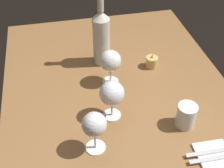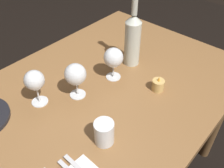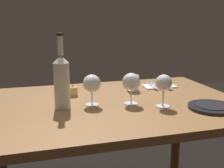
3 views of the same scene
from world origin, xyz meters
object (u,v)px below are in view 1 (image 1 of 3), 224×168
(wine_glass_centre, at_px, (112,94))
(votive_candle, at_px, (152,62))
(wine_bottle, at_px, (101,36))
(fork_inner, at_px, (216,158))
(wine_glass_right, at_px, (94,125))
(water_tumbler, at_px, (186,117))
(folded_napkin, at_px, (220,166))
(wine_glass_left, at_px, (110,61))
(fork_outer, at_px, (213,152))

(wine_glass_centre, relative_size, votive_candle, 2.29)
(wine_bottle, distance_m, fork_inner, 0.65)
(wine_glass_right, bearing_deg, fork_inner, 70.68)
(water_tumbler, height_order, folded_napkin, water_tumbler)
(wine_glass_right, distance_m, wine_glass_centre, 0.15)
(water_tumbler, bearing_deg, votive_candle, -178.27)
(wine_glass_left, bearing_deg, fork_inner, 29.02)
(votive_candle, bearing_deg, fork_inner, 5.69)
(wine_glass_left, distance_m, wine_glass_right, 0.34)
(folded_napkin, bearing_deg, water_tumbler, -167.85)
(fork_inner, bearing_deg, votive_candle, -174.31)
(fork_inner, height_order, fork_outer, same)
(wine_bottle, bearing_deg, wine_glass_right, -13.33)
(wine_glass_centre, bearing_deg, folded_napkin, 44.75)
(fork_outer, bearing_deg, wine_glass_centre, -129.71)
(wine_glass_right, height_order, wine_glass_centre, wine_glass_right)
(wine_glass_right, distance_m, wine_bottle, 0.47)
(votive_candle, height_order, fork_outer, votive_candle)
(wine_glass_left, xyz_separation_m, wine_glass_right, (0.32, -0.12, 0.01))
(folded_napkin, bearing_deg, votive_candle, -174.57)
(wine_glass_left, relative_size, folded_napkin, 0.78)
(wine_glass_left, relative_size, fork_outer, 0.83)
(wine_glass_centre, height_order, votive_candle, wine_glass_centre)
(wine_glass_right, distance_m, folded_napkin, 0.41)
(wine_glass_right, distance_m, fork_outer, 0.39)
(wine_glass_right, xyz_separation_m, fork_inner, (0.13, 0.36, -0.10))
(wine_glass_left, distance_m, folded_napkin, 0.54)
(wine_bottle, bearing_deg, fork_outer, 24.45)
(wine_bottle, bearing_deg, water_tumbler, 26.84)
(wine_glass_centre, distance_m, folded_napkin, 0.41)
(wine_glass_left, xyz_separation_m, votive_candle, (-0.06, 0.20, -0.08))
(wine_glass_left, xyz_separation_m, water_tumbler, (0.28, 0.21, -0.06))
(votive_candle, bearing_deg, fork_outer, 5.99)
(wine_glass_centre, xyz_separation_m, water_tumbler, (0.10, 0.24, -0.07))
(wine_glass_centre, bearing_deg, wine_glass_left, 169.59)
(wine_bottle, bearing_deg, folded_napkin, 22.66)
(wine_glass_left, distance_m, water_tumbler, 0.36)
(wine_glass_right, height_order, votive_candle, wine_glass_right)
(wine_glass_right, height_order, fork_inner, wine_glass_right)
(votive_candle, relative_size, fork_outer, 0.37)
(wine_glass_right, relative_size, wine_bottle, 0.45)
(wine_bottle, xyz_separation_m, fork_inner, (0.59, 0.25, -0.12))
(fork_outer, bearing_deg, wine_bottle, -155.55)
(wine_bottle, bearing_deg, fork_inner, 23.52)
(fork_inner, bearing_deg, folded_napkin, 0.00)
(water_tumbler, distance_m, fork_outer, 0.14)
(wine_glass_centre, xyz_separation_m, fork_inner, (0.26, 0.28, -0.10))
(water_tumbler, relative_size, fork_outer, 0.50)
(wine_glass_left, xyz_separation_m, folded_napkin, (0.47, 0.25, -0.10))
(fork_inner, bearing_deg, wine_glass_right, -109.32)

